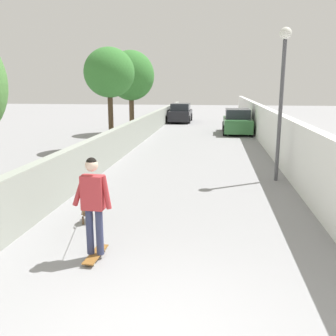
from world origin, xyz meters
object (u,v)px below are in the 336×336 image
Objects in this scene: tree_left_far at (131,76)px; person_skateboarder at (93,199)px; car_far at (181,113)px; dog at (88,210)px; skateboard at (96,254)px; tree_left_mid at (109,73)px; car_near at (237,122)px; lamp_post at (282,80)px.

tree_left_far reaches higher than person_skateboarder.
dog is at bearing -179.72° from car_far.
dog is at bearing 23.34° from skateboard.
skateboard is (-16.98, -3.19, -3.51)m from tree_left_far.
tree_left_mid is 10.08m from dog.
tree_left_mid is 6.01m from tree_left_far.
tree_left_mid is at bearing 138.11° from car_near.
dog is (-15.30, -2.46, -3.30)m from tree_left_far.
car_far is at bearing 0.28° from dog.
tree_left_far reaches higher than dog.
car_near is at bearing -14.38° from dog.
skateboard is 0.20× the size of car_near.
tree_left_mid is at bearing 12.69° from dog.
tree_left_far reaches higher than skateboard.
dog is at bearing -170.85° from tree_left_far.
tree_left_mid is at bearing 171.92° from car_far.
dog is 16.82m from car_near.
tree_left_far is 1.26× the size of car_far.
lamp_post is 2.69× the size of person_skateboarder.
person_skateboarder is at bearing 146.03° from lamp_post.
tree_left_far is 17.63m from skateboard.
dog is 0.50× the size of car_near.
person_skateboarder is at bearing -156.66° from dog.
tree_left_mid is 1.19× the size of car_near.
lamp_post is 7.08m from dog.
tree_left_far is 7.30m from car_near.
skateboard is at bearing -156.66° from dog.
tree_left_mid is 0.92× the size of tree_left_far.
tree_left_far is at bearing 33.46° from lamp_post.
lamp_post is at bearing -47.75° from dog.
car_far is at bearing 14.50° from lamp_post.
tree_left_far reaches higher than tree_left_mid.
tree_left_far is 13.14m from lamp_post.
car_near is (6.99, -6.27, -2.84)m from tree_left_mid.
tree_left_mid is at bearing 54.18° from lamp_post.
tree_left_far reaches higher than car_near.
car_near is (17.97, -3.45, 0.65)m from skateboard.
dog is at bearing 23.34° from person_skateboarder.
tree_left_far is 8.77m from car_far.
car_near is at bearing -10.88° from person_skateboarder.
car_far is (24.93, 0.84, -0.39)m from person_skateboarder.
tree_left_far is at bearing 9.15° from dog.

